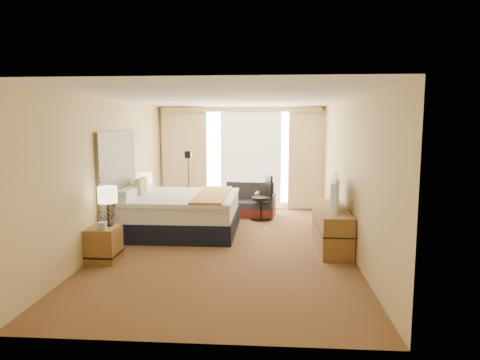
# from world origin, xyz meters

# --- Properties ---
(floor) EXTENTS (4.20, 7.00, 0.02)m
(floor) POSITION_xyz_m (0.00, 0.00, 0.00)
(floor) COLOR #542218
(floor) RESTS_ON ground
(ceiling) EXTENTS (4.20, 7.00, 0.02)m
(ceiling) POSITION_xyz_m (0.00, 0.00, 2.60)
(ceiling) COLOR white
(ceiling) RESTS_ON wall_back
(wall_back) EXTENTS (4.20, 0.02, 2.60)m
(wall_back) POSITION_xyz_m (0.00, 3.50, 1.30)
(wall_back) COLOR #DDBF87
(wall_back) RESTS_ON ground
(wall_front) EXTENTS (4.20, 0.02, 2.60)m
(wall_front) POSITION_xyz_m (0.00, -3.50, 1.30)
(wall_front) COLOR #DDBF87
(wall_front) RESTS_ON ground
(wall_left) EXTENTS (0.02, 7.00, 2.60)m
(wall_left) POSITION_xyz_m (-2.10, 0.00, 1.30)
(wall_left) COLOR #DDBF87
(wall_left) RESTS_ON ground
(wall_right) EXTENTS (0.02, 7.00, 2.60)m
(wall_right) POSITION_xyz_m (2.10, 0.00, 1.30)
(wall_right) COLOR #DDBF87
(wall_right) RESTS_ON ground
(headboard) EXTENTS (0.06, 1.85, 1.50)m
(headboard) POSITION_xyz_m (-2.06, 0.20, 1.28)
(headboard) COLOR black
(headboard) RESTS_ON wall_left
(nightstand_left) EXTENTS (0.45, 0.52, 0.55)m
(nightstand_left) POSITION_xyz_m (-1.87, -1.05, 0.28)
(nightstand_left) COLOR olive
(nightstand_left) RESTS_ON floor
(nightstand_right) EXTENTS (0.45, 0.52, 0.55)m
(nightstand_right) POSITION_xyz_m (-1.87, 1.45, 0.28)
(nightstand_right) COLOR olive
(nightstand_right) RESTS_ON floor
(media_dresser) EXTENTS (0.50, 1.80, 0.70)m
(media_dresser) POSITION_xyz_m (1.83, 0.00, 0.35)
(media_dresser) COLOR olive
(media_dresser) RESTS_ON floor
(window) EXTENTS (2.30, 0.02, 2.30)m
(window) POSITION_xyz_m (0.25, 3.47, 1.32)
(window) COLOR white
(window) RESTS_ON wall_back
(curtains) EXTENTS (4.12, 0.19, 2.56)m
(curtains) POSITION_xyz_m (-0.00, 3.39, 1.41)
(curtains) COLOR beige
(curtains) RESTS_ON floor
(bed) EXTENTS (2.24, 2.05, 1.09)m
(bed) POSITION_xyz_m (-1.06, 0.85, 0.40)
(bed) COLOR black
(bed) RESTS_ON floor
(loveseat) EXTENTS (1.31, 0.81, 0.77)m
(loveseat) POSITION_xyz_m (0.24, 2.49, 0.25)
(loveseat) COLOR maroon
(loveseat) RESTS_ON floor
(floor_lamp) EXTENTS (0.19, 0.19, 1.54)m
(floor_lamp) POSITION_xyz_m (-1.15, 2.30, 1.09)
(floor_lamp) COLOR black
(floor_lamp) RESTS_ON floor
(desk_chair) EXTENTS (0.51, 0.50, 1.02)m
(desk_chair) POSITION_xyz_m (0.60, 2.12, 0.45)
(desk_chair) COLOR black
(desk_chair) RESTS_ON floor
(lamp_left) EXTENTS (0.30, 0.30, 0.63)m
(lamp_left) POSITION_xyz_m (-1.81, -0.97, 1.04)
(lamp_left) COLOR black
(lamp_left) RESTS_ON nightstand_left
(lamp_right) EXTENTS (0.27, 0.27, 0.57)m
(lamp_right) POSITION_xyz_m (-1.91, 1.42, 0.99)
(lamp_right) COLOR black
(lamp_right) RESTS_ON nightstand_right
(tissue_box) EXTENTS (0.13, 0.13, 0.11)m
(tissue_box) POSITION_xyz_m (-1.84, -1.17, 0.60)
(tissue_box) COLOR #96BCE8
(tissue_box) RESTS_ON nightstand_left
(telephone) EXTENTS (0.20, 0.16, 0.08)m
(telephone) POSITION_xyz_m (-1.81, 1.49, 0.59)
(telephone) COLOR black
(telephone) RESTS_ON nightstand_right
(television) EXTENTS (0.24, 0.99, 0.56)m
(television) POSITION_xyz_m (1.78, -0.10, 0.98)
(television) COLOR black
(television) RESTS_ON media_dresser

